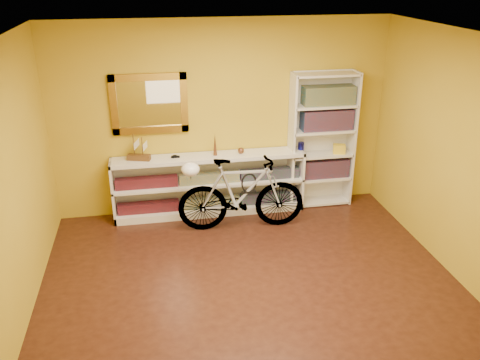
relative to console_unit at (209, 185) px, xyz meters
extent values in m
cube|color=black|center=(0.22, -1.81, -0.43)|extent=(4.50, 4.00, 0.01)
cube|color=silver|center=(0.22, -1.81, 2.18)|extent=(4.50, 4.00, 0.01)
cube|color=gold|center=(0.22, 0.19, 0.88)|extent=(4.50, 0.01, 2.60)
cube|color=gold|center=(-2.04, -1.81, 0.88)|extent=(0.01, 4.00, 2.60)
cube|color=gold|center=(2.47, -1.81, 0.88)|extent=(0.01, 4.00, 2.60)
cube|color=olive|center=(-0.73, 0.15, 1.12)|extent=(0.98, 0.06, 0.78)
cube|color=silver|center=(1.12, 0.17, -0.17)|extent=(0.09, 0.02, 0.09)
cube|color=black|center=(0.00, -0.02, -0.26)|extent=(2.50, 0.13, 0.14)
cube|color=#1B547D|center=(0.00, -0.02, 0.11)|extent=(2.50, 0.13, 0.14)
imported|color=black|center=(-0.44, 0.00, 0.43)|extent=(0.00, 0.00, 0.00)
cone|color=brown|center=(0.09, 0.00, 0.58)|extent=(0.05, 0.05, 0.31)
sphere|color=brown|center=(0.44, 0.00, 0.47)|extent=(0.08, 0.08, 0.08)
cube|color=maroon|center=(1.63, 0.03, 0.12)|extent=(0.70, 0.22, 0.26)
cube|color=maroon|center=(1.63, 0.03, 0.83)|extent=(0.70, 0.22, 0.28)
cube|color=#1C5563|center=(1.63, 0.03, 1.16)|extent=(0.70, 0.22, 0.25)
cylinder|color=navy|center=(1.28, 0.01, 0.43)|extent=(0.08, 0.08, 0.19)
cube|color=#983116|center=(1.38, 0.06, 1.12)|extent=(0.15, 0.15, 0.17)
cube|color=yellow|center=(1.83, -0.01, 0.40)|extent=(0.19, 0.15, 0.13)
imported|color=silver|center=(0.35, -0.51, 0.06)|extent=(0.52, 1.69, 0.98)
ellipsoid|color=white|center=(-0.29, -0.48, 0.44)|extent=(0.23, 0.22, 0.17)
torus|color=black|center=(0.45, -0.52, 0.21)|extent=(0.20, 0.02, 0.20)
camera|label=1|loc=(-0.73, -6.23, 2.77)|focal=37.46mm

